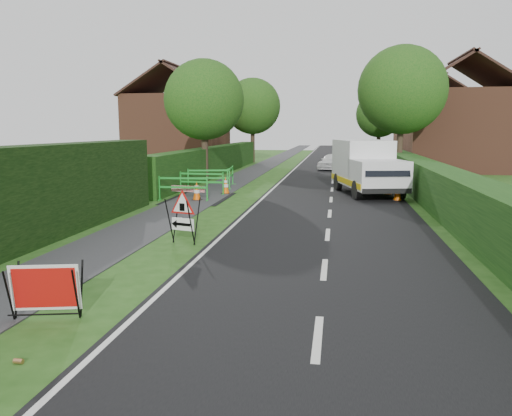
{
  "coord_description": "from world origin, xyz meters",
  "views": [
    {
      "loc": [
        2.71,
        -9.16,
        2.92
      ],
      "look_at": [
        0.72,
        3.08,
        0.94
      ],
      "focal_mm": 35.0,
      "sensor_mm": 36.0,
      "label": 1
    }
  ],
  "objects": [
    {
      "name": "hatchback_car",
      "position": [
        2.39,
        27.1,
        0.6
      ],
      "size": [
        2.33,
        3.77,
        1.2
      ],
      "primitive_type": "imported",
      "rotation": [
        0.0,
        0.0,
        -0.28
      ],
      "color": "white",
      "rests_on": "ground"
    },
    {
      "name": "tree_fe",
      "position": [
        6.4,
        38.0,
        4.22
      ],
      "size": [
        4.2,
        4.2,
        6.33
      ],
      "color": "#2D2116",
      "rests_on": "ground"
    },
    {
      "name": "triangle_sign",
      "position": [
        -1.14,
        2.77,
        0.82
      ],
      "size": [
        0.99,
        0.99,
        1.18
      ],
      "rotation": [
        0.0,
        0.0,
        -0.28
      ],
      "color": "black",
      "rests_on": "ground"
    },
    {
      "name": "hedge_west_far",
      "position": [
        -5.0,
        22.0,
        0.0
      ],
      "size": [
        1.0,
        24.0,
        1.8
      ],
      "primitive_type": "cube",
      "color": "#14380F",
      "rests_on": "ground"
    },
    {
      "name": "traffic_cone_0",
      "position": [
        5.18,
        11.66,
        0.39
      ],
      "size": [
        0.38,
        0.38,
        0.79
      ],
      "color": "black",
      "rests_on": "ground"
    },
    {
      "name": "ped_barrier_1",
      "position": [
        -3.28,
        12.46,
        0.63
      ],
      "size": [
        2.07,
        0.45,
        1.0
      ],
      "rotation": [
        0.0,
        0.0,
        -0.05
      ],
      "color": "#1A9128",
      "rests_on": "ground"
    },
    {
      "name": "road_surface",
      "position": [
        2.5,
        35.0,
        0.0
      ],
      "size": [
        6.0,
        90.0,
        0.02
      ],
      "primitive_type": "cube",
      "color": "black",
      "rests_on": "ground"
    },
    {
      "name": "house_east_b",
      "position": [
        12.0,
        42.0,
        2.9
      ],
      "size": [
        7.5,
        7.4,
        7.88
      ],
      "color": "brown",
      "rests_on": "ground"
    },
    {
      "name": "house_west",
      "position": [
        -10.0,
        30.0,
        2.9
      ],
      "size": [
        7.5,
        7.4,
        7.88
      ],
      "color": "brown",
      "rests_on": "ground"
    },
    {
      "name": "ped_barrier_0",
      "position": [
        -3.49,
        10.36,
        0.63
      ],
      "size": [
        2.07,
        0.44,
        1.0
      ],
      "rotation": [
        0.0,
        0.0,
        0.04
      ],
      "color": "#1A9128",
      "rests_on": "ground"
    },
    {
      "name": "tree_fw",
      "position": [
        -4.6,
        34.0,
        4.83
      ],
      "size": [
        4.8,
        4.8,
        7.24
      ],
      "color": "#2D2116",
      "rests_on": "ground"
    },
    {
      "name": "ped_barrier_3",
      "position": [
        -2.62,
        15.47,
        0.63
      ],
      "size": [
        0.52,
        2.08,
        1.0
      ],
      "rotation": [
        0.0,
        0.0,
        1.65
      ],
      "color": "#1A9128",
      "rests_on": "ground"
    },
    {
      "name": "ground",
      "position": [
        0.0,
        0.0,
        0.0
      ],
      "size": [
        120.0,
        120.0,
        0.0
      ],
      "primitive_type": "plane",
      "color": "#234C15",
      "rests_on": "ground"
    },
    {
      "name": "footpath",
      "position": [
        -3.0,
        35.0,
        0.01
      ],
      "size": [
        2.0,
        90.0,
        0.02
      ],
      "primitive_type": "cube",
      "color": "#2D2D30",
      "rests_on": "ground"
    },
    {
      "name": "red_rect_sign",
      "position": [
        -1.65,
        -2.45,
        0.5
      ],
      "size": [
        1.13,
        0.84,
        0.87
      ],
      "rotation": [
        0.0,
        0.0,
        0.24
      ],
      "color": "black",
      "rests_on": "ground"
    },
    {
      "name": "redwhite_plank",
      "position": [
        -3.39,
        10.68,
        0.0
      ],
      "size": [
        1.49,
        0.24,
        0.25
      ],
      "primitive_type": "cube",
      "rotation": [
        0.0,
        0.0,
        -0.14
      ],
      "color": "red",
      "rests_on": "ground"
    },
    {
      "name": "tree_nw",
      "position": [
        -4.6,
        18.0,
        4.48
      ],
      "size": [
        4.4,
        4.4,
        6.7
      ],
      "color": "#2D2116",
      "rests_on": "ground"
    },
    {
      "name": "house_east_a",
      "position": [
        11.0,
        28.0,
        2.9
      ],
      "size": [
        7.5,
        7.4,
        7.88
      ],
      "color": "brown",
      "rests_on": "ground"
    },
    {
      "name": "litter_can",
      "position": [
        -1.18,
        -3.85,
        0.0
      ],
      "size": [
        0.12,
        0.07,
        0.07
      ],
      "primitive_type": "cylinder",
      "rotation": [
        0.0,
        1.57,
        0.0
      ],
      "color": "#BF7F4C",
      "rests_on": "ground"
    },
    {
      "name": "hedge_east",
      "position": [
        6.5,
        16.0,
        0.0
      ],
      "size": [
        1.2,
        50.0,
        1.5
      ],
      "primitive_type": "cube",
      "color": "#14380F",
      "rests_on": "ground"
    },
    {
      "name": "traffic_cone_2",
      "position": [
        4.7,
        16.43,
        0.39
      ],
      "size": [
        0.38,
        0.38,
        0.79
      ],
      "color": "black",
      "rests_on": "ground"
    },
    {
      "name": "traffic_cone_3",
      "position": [
        -2.95,
        10.49,
        0.39
      ],
      "size": [
        0.38,
        0.38,
        0.79
      ],
      "color": "black",
      "rests_on": "ground"
    },
    {
      "name": "traffic_cone_4",
      "position": [
        -2.24,
        12.71,
        0.39
      ],
      "size": [
        0.38,
        0.38,
        0.79
      ],
      "color": "black",
      "rests_on": "ground"
    },
    {
      "name": "traffic_cone_1",
      "position": [
        4.98,
        13.52,
        0.39
      ],
      "size": [
        0.38,
        0.38,
        0.79
      ],
      "color": "black",
      "rests_on": "ground"
    },
    {
      "name": "works_van",
      "position": [
        4.01,
        13.62,
        1.27
      ],
      "size": [
        3.21,
        5.59,
        2.4
      ],
      "rotation": [
        0.0,
        0.0,
        0.24
      ],
      "color": "silver",
      "rests_on": "ground"
    },
    {
      "name": "ped_barrier_2",
      "position": [
        -3.43,
        14.29,
        0.63
      ],
      "size": [
        2.09,
        0.81,
        1.0
      ],
      "rotation": [
        0.0,
        0.0,
        0.23
      ],
      "color": "#1A9128",
      "rests_on": "ground"
    },
    {
      "name": "tree_ne",
      "position": [
        6.4,
        22.0,
        5.17
      ],
      "size": [
        5.2,
        5.2,
        7.79
      ],
      "color": "#2D2116",
      "rests_on": "ground"
    }
  ]
}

